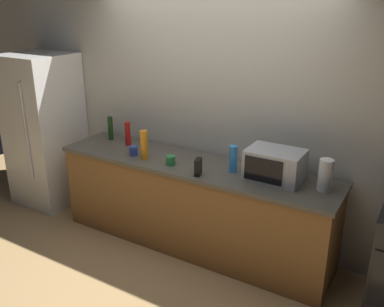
% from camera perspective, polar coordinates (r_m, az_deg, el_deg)
% --- Properties ---
extents(ground_plane, '(8.00, 8.00, 0.00)m').
position_cam_1_polar(ground_plane, '(4.16, -2.93, -14.73)').
color(ground_plane, tan).
extents(back_wall, '(6.40, 0.10, 2.70)m').
position_cam_1_polar(back_wall, '(4.22, 2.88, 6.14)').
color(back_wall, beige).
rests_on(back_wall, ground_plane).
extents(counter_run, '(2.84, 0.64, 0.90)m').
position_cam_1_polar(counter_run, '(4.21, 0.00, -7.01)').
color(counter_run, brown).
rests_on(counter_run, ground_plane).
extents(refrigerator, '(0.72, 0.73, 1.80)m').
position_cam_1_polar(refrigerator, '(5.31, -19.37, 2.98)').
color(refrigerator, white).
rests_on(refrigerator, ground_plane).
extents(microwave, '(0.48, 0.35, 0.27)m').
position_cam_1_polar(microwave, '(3.69, 11.20, -1.53)').
color(microwave, '#B7BABF').
rests_on(microwave, counter_run).
extents(paper_towel_roll, '(0.12, 0.12, 0.27)m').
position_cam_1_polar(paper_towel_roll, '(3.59, 17.70, -2.81)').
color(paper_towel_roll, white).
rests_on(paper_towel_roll, counter_run).
extents(cordless_phone, '(0.08, 0.12, 0.15)m').
position_cam_1_polar(cordless_phone, '(3.74, 0.83, -1.84)').
color(cordless_phone, black).
rests_on(cordless_phone, counter_run).
extents(bottle_hot_sauce, '(0.06, 0.06, 0.26)m').
position_cam_1_polar(bottle_hot_sauce, '(4.53, -8.73, 2.68)').
color(bottle_hot_sauce, red).
rests_on(bottle_hot_sauce, counter_run).
extents(bottle_wine, '(0.06, 0.06, 0.27)m').
position_cam_1_polar(bottle_wine, '(4.73, -11.03, 3.40)').
color(bottle_wine, '#1E3F19').
rests_on(bottle_wine, counter_run).
extents(bottle_dish_soap, '(0.07, 0.07, 0.29)m').
position_cam_1_polar(bottle_dish_soap, '(4.11, -6.55, 1.18)').
color(bottle_dish_soap, orange).
rests_on(bottle_dish_soap, counter_run).
extents(bottle_spray_cleaner, '(0.08, 0.08, 0.25)m').
position_cam_1_polar(bottle_spray_cleaner, '(3.80, 5.60, -0.73)').
color(bottle_spray_cleaner, '#338CE5').
rests_on(bottle_spray_cleaner, counter_run).
extents(mug_green, '(0.09, 0.09, 0.09)m').
position_cam_1_polar(mug_green, '(3.98, -2.92, -0.92)').
color(mug_green, '#2D8C47').
rests_on(mug_green, counter_run).
extents(mug_blue, '(0.08, 0.08, 0.09)m').
position_cam_1_polar(mug_blue, '(4.25, -7.96, 0.37)').
color(mug_blue, '#2D4CB2').
rests_on(mug_blue, counter_run).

